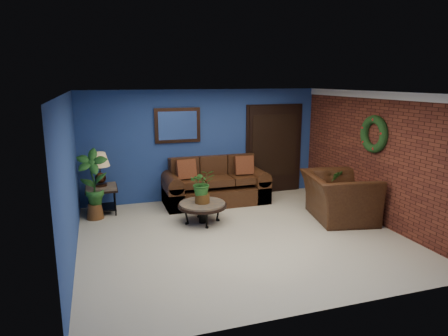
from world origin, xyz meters
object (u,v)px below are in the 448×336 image
object	(u,v)px
sofa	(215,187)
coffee_table	(202,206)
side_chair	(221,178)
armchair	(339,197)
table_lamp	(100,165)
end_table	(102,192)

from	to	relation	value
sofa	coffee_table	size ratio (longest dim) A/B	2.45
side_chair	armchair	xyz separation A→B (m)	(1.86, -1.86, -0.08)
coffee_table	table_lamp	size ratio (longest dim) A/B	1.39
table_lamp	armchair	world-z (taller)	table_lamp
side_chair	table_lamp	bearing A→B (deg)	177.83
side_chair	armchair	size ratio (longest dim) A/B	0.68
end_table	table_lamp	bearing A→B (deg)	-45.00
coffee_table	table_lamp	bearing A→B (deg)	146.95
side_chair	end_table	bearing A→B (deg)	177.83
end_table	table_lamp	xyz separation A→B (m)	(0.00, -0.00, 0.57)
table_lamp	armchair	bearing A→B (deg)	-21.88
sofa	armchair	xyz separation A→B (m)	(2.01, -1.82, 0.11)
sofa	side_chair	size ratio (longest dim) A/B	2.43
table_lamp	armchair	xyz separation A→B (m)	(4.45, -1.79, -0.56)
sofa	armchair	size ratio (longest dim) A/B	1.64
end_table	coffee_table	bearing A→B (deg)	-33.05
sofa	table_lamp	size ratio (longest dim) A/B	3.41
sofa	armchair	world-z (taller)	sofa
table_lamp	side_chair	xyz separation A→B (m)	(2.59, 0.07, -0.48)
coffee_table	side_chair	size ratio (longest dim) A/B	0.99
sofa	table_lamp	distance (m)	2.53
sofa	end_table	bearing A→B (deg)	-179.15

